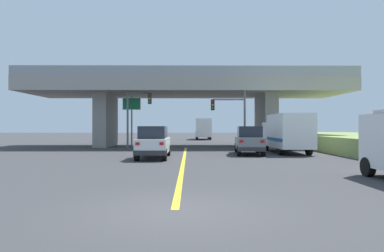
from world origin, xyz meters
TOP-DOWN VIEW (x-y plane):
  - ground at (0.00, 26.59)m, footprint 160.00×160.00m
  - overpass_bridge at (0.00, 26.59)m, footprint 31.38×8.88m
  - lane_divider_stripe at (0.00, 11.97)m, footprint 0.20×23.93m
  - suv_lead at (-1.91, 13.35)m, footprint 1.87×4.75m
  - suv_crossing at (4.63, 16.33)m, footprint 2.24×4.73m
  - box_truck at (7.72, 17.63)m, footprint 2.33×6.71m
  - traffic_signal_nearside at (4.21, 22.27)m, footprint 3.11×0.36m
  - traffic_signal_farside at (-4.57, 22.89)m, footprint 2.27×0.36m
  - highway_sign at (-5.21, 24.68)m, footprint 1.74×0.17m
  - semi_truck_distant at (2.51, 45.45)m, footprint 2.33×6.64m

SIDE VIEW (x-z plane):
  - ground at x=0.00m, z-range 0.00..0.00m
  - lane_divider_stripe at x=0.00m, z-range 0.00..0.01m
  - suv_crossing at x=4.63m, z-range 0.00..2.02m
  - suv_lead at x=-1.91m, z-range 0.00..2.02m
  - box_truck at x=7.72m, z-range 0.09..3.01m
  - semi_truck_distant at x=2.51m, z-range 0.06..3.30m
  - traffic_signal_nearside at x=4.21m, z-range 0.65..5.87m
  - traffic_signal_farside at x=-4.57m, z-range 0.72..6.40m
  - highway_sign at x=-5.21m, z-range 1.21..6.16m
  - overpass_bridge at x=0.00m, z-range 1.68..9.13m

